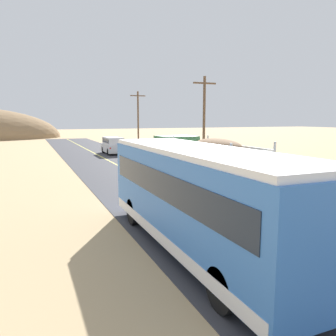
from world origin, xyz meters
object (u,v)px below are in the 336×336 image
car_far (113,145)px  livestock_truck (190,156)px  power_pole_far (138,118)px  boulder_mid_field (243,149)px  boulder_near_shoulder (260,171)px  power_pole_mid (204,118)px  bus (198,196)px

car_far → livestock_truck: bearing=-89.1°
power_pole_far → boulder_mid_field: power_pole_far is taller
livestock_truck → power_pole_far: 27.75m
boulder_near_shoulder → power_pole_mid: bearing=98.2°
boulder_mid_field → boulder_near_shoulder: bearing=-121.3°
livestock_truck → car_far: 19.47m
car_far → bus: bearing=-98.4°
boulder_near_shoulder → boulder_mid_field: bearing=58.7°
livestock_truck → bus: 10.86m
power_pole_mid → livestock_truck: bearing=-123.8°
car_far → power_pole_far: size_ratio=0.59×
bus → power_pole_mid: size_ratio=1.29×
power_pole_far → boulder_mid_field: (10.52, -10.44, -3.95)m
bus → power_pole_far: bearing=75.1°
car_far → power_pole_far: (5.54, 7.69, 3.12)m
car_far → power_pole_far: bearing=54.2°
boulder_mid_field → livestock_truck: bearing=-133.3°
power_pole_mid → boulder_near_shoulder: size_ratio=8.57×
car_far → power_pole_mid: (5.54, -11.63, 3.08)m
power_pole_mid → boulder_near_shoulder: (0.98, -6.82, -3.88)m
bus → power_pole_mid: power_pole_mid is taller
car_far → boulder_near_shoulder: (6.52, -18.45, -0.79)m
car_far → boulder_mid_field: 16.31m
power_pole_mid → boulder_near_shoulder: power_pole_mid is taller
car_far → power_pole_far: power_pole_far is taller
bus → car_far: bearing=81.6°
bus → car_far: size_ratio=2.16×
bus → power_pole_far: size_ratio=1.28×
bus → car_far: bus is taller
boulder_near_shoulder → power_pole_far: bearing=92.1°
livestock_truck → boulder_mid_field: 23.02m
livestock_truck → power_pole_mid: size_ratio=1.25×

